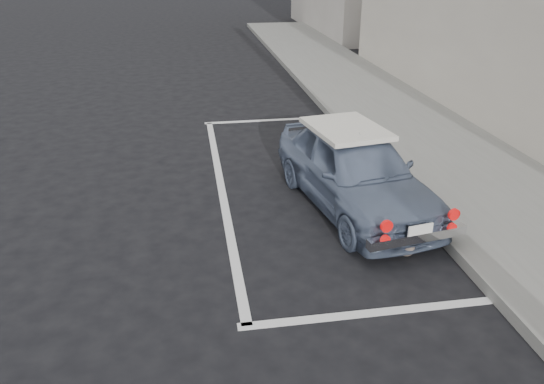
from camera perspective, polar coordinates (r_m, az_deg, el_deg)
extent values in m
plane|color=black|center=(6.15, 5.22, -10.44)|extent=(80.00, 80.00, 0.00)
cube|color=slate|center=(8.92, 22.30, 0.01)|extent=(2.80, 40.00, 0.15)
cube|color=black|center=(10.90, 24.90, 11.28)|extent=(0.10, 16.00, 2.40)
cube|color=silver|center=(5.90, 11.27, -12.57)|extent=(3.00, 0.12, 0.01)
cube|color=silver|center=(12.02, -0.03, 7.75)|extent=(3.00, 0.12, 0.01)
cube|color=silver|center=(8.62, -5.48, 0.49)|extent=(0.12, 7.00, 0.01)
imported|color=slate|center=(7.82, 8.89, 2.35)|extent=(1.94, 3.64, 1.18)
cube|color=silver|center=(7.93, 8.01, 6.74)|extent=(1.18, 1.46, 0.07)
cube|color=silver|center=(6.62, 15.36, -4.66)|extent=(1.32, 0.34, 0.12)
cube|color=white|center=(6.54, 15.67, -4.08)|extent=(0.33, 0.07, 0.17)
cylinder|color=red|center=(6.26, 12.23, -3.61)|extent=(0.15, 0.06, 0.15)
cylinder|color=red|center=(6.74, 18.99, -2.30)|extent=(0.15, 0.06, 0.15)
cylinder|color=red|center=(6.34, 12.08, -5.04)|extent=(0.12, 0.06, 0.12)
cylinder|color=red|center=(6.82, 18.79, -3.64)|extent=(0.12, 0.06, 0.12)
ellipsoid|color=#6D6153|center=(6.93, 14.11, -5.58)|extent=(0.28, 0.39, 0.22)
sphere|color=#6D6153|center=(6.76, 14.52, -5.72)|extent=(0.14, 0.14, 0.14)
cone|color=#6D6153|center=(6.72, 14.28, -5.22)|extent=(0.05, 0.05, 0.05)
cone|color=#6D6153|center=(6.74, 14.89, -5.20)|extent=(0.05, 0.05, 0.05)
cylinder|color=#6D6153|center=(7.14, 14.10, -5.35)|extent=(0.09, 0.24, 0.03)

